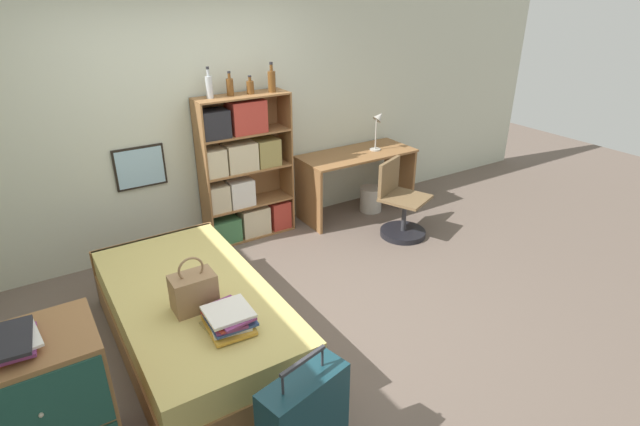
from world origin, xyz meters
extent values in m
plane|color=#66564C|center=(0.00, 0.00, 0.00)|extent=(14.00, 14.00, 0.00)
cube|color=beige|center=(0.00, 1.71, 1.30)|extent=(10.00, 0.06, 2.60)
cube|color=black|center=(-0.51, 1.67, 0.94)|extent=(0.48, 0.02, 0.41)
cube|color=#99C1D6|center=(-0.51, 1.66, 0.94)|extent=(0.44, 0.01, 0.37)
cube|color=olive|center=(-0.62, 0.00, 0.15)|extent=(1.07, 2.06, 0.29)
cube|color=tan|center=(-0.62, 0.00, 0.40)|extent=(1.04, 2.03, 0.22)
cube|color=olive|center=(-0.62, 1.01, 0.26)|extent=(1.07, 0.04, 0.51)
cube|color=#93704C|center=(-0.67, -0.21, 0.64)|extent=(0.30, 0.19, 0.26)
torus|color=#93704C|center=(-0.67, -0.21, 0.82)|extent=(0.18, 0.02, 0.18)
cube|color=#99894C|center=(-0.57, -0.53, 0.52)|extent=(0.30, 0.33, 0.01)
cube|color=gold|center=(-0.56, -0.54, 0.53)|extent=(0.30, 0.36, 0.02)
cube|color=silver|center=(-0.55, -0.52, 0.55)|extent=(0.29, 0.35, 0.02)
cube|color=#334C84|center=(-0.55, -0.54, 0.57)|extent=(0.29, 0.31, 0.02)
cube|color=#7A336B|center=(-0.57, -0.52, 0.59)|extent=(0.25, 0.37, 0.02)
cube|color=#B2382D|center=(-0.56, -0.54, 0.61)|extent=(0.28, 0.31, 0.01)
cube|color=#7A336B|center=(-0.55, -0.54, 0.62)|extent=(0.26, 0.36, 0.02)
cube|color=silver|center=(-0.56, -0.55, 0.64)|extent=(0.29, 0.29, 0.02)
cylinder|color=#2D2D33|center=(-0.63, -1.42, 0.77)|extent=(0.01, 0.01, 0.12)
cylinder|color=#2D2D33|center=(-0.35, -1.35, 0.77)|extent=(0.01, 0.01, 0.12)
cube|color=#2D2D33|center=(-0.49, -1.38, 0.83)|extent=(0.30, 0.09, 0.02)
cube|color=olive|center=(-1.66, -0.62, 0.47)|extent=(0.66, 0.52, 0.93)
cube|color=#1E4C42|center=(-1.66, -0.89, 0.69)|extent=(0.62, 0.01, 0.43)
sphere|color=#B2A893|center=(-1.66, -0.90, 0.69)|extent=(0.02, 0.02, 0.02)
cube|color=#B2382D|center=(-1.72, -0.63, 0.94)|extent=(0.21, 0.28, 0.02)
cube|color=#7A336B|center=(-1.72, -0.65, 0.96)|extent=(0.27, 0.30, 0.02)
cube|color=silver|center=(-1.73, -0.64, 0.97)|extent=(0.32, 0.30, 0.02)
cube|color=#232328|center=(-1.73, -0.65, 0.99)|extent=(0.27, 0.35, 0.02)
cube|color=olive|center=(0.05, 1.51, 0.77)|extent=(0.02, 0.31, 1.55)
cube|color=olive|center=(1.00, 1.51, 0.77)|extent=(0.02, 0.31, 1.55)
cube|color=olive|center=(0.52, 1.66, 0.77)|extent=(0.97, 0.01, 1.55)
cube|color=olive|center=(0.52, 1.51, 0.01)|extent=(0.93, 0.31, 0.02)
cube|color=olive|center=(0.52, 1.51, 0.39)|extent=(0.93, 0.31, 0.02)
cube|color=olive|center=(0.52, 1.51, 0.77)|extent=(0.93, 0.31, 0.02)
cube|color=olive|center=(0.52, 1.51, 1.16)|extent=(0.93, 0.31, 0.02)
cube|color=olive|center=(0.52, 1.51, 1.54)|extent=(0.93, 0.31, 0.02)
cube|color=#427A4C|center=(0.22, 1.49, 0.15)|extent=(0.31, 0.23, 0.26)
cube|color=beige|center=(0.56, 1.49, 0.17)|extent=(0.32, 0.23, 0.31)
cube|color=#B2382D|center=(0.87, 1.49, 0.18)|extent=(0.22, 0.23, 0.32)
cube|color=beige|center=(0.17, 1.49, 0.54)|extent=(0.21, 0.23, 0.28)
cube|color=silver|center=(0.42, 1.49, 0.54)|extent=(0.26, 0.23, 0.28)
cube|color=beige|center=(0.17, 1.49, 0.92)|extent=(0.20, 0.23, 0.28)
cube|color=beige|center=(0.45, 1.49, 0.93)|extent=(0.32, 0.23, 0.29)
cube|color=#99894C|center=(0.76, 1.49, 0.93)|extent=(0.25, 0.23, 0.29)
cube|color=#232328|center=(0.21, 1.49, 1.31)|extent=(0.27, 0.23, 0.27)
cube|color=#B2382D|center=(0.56, 1.49, 1.33)|extent=(0.36, 0.23, 0.33)
cylinder|color=#B7BCC1|center=(0.21, 1.53, 1.65)|extent=(0.07, 0.07, 0.21)
cylinder|color=#B7BCC1|center=(0.21, 1.53, 1.79)|extent=(0.03, 0.03, 0.06)
cylinder|color=#232328|center=(0.21, 1.53, 1.83)|extent=(0.03, 0.03, 0.02)
cylinder|color=brown|center=(0.42, 1.54, 1.63)|extent=(0.07, 0.07, 0.16)
cylinder|color=brown|center=(0.42, 1.54, 1.74)|extent=(0.03, 0.03, 0.05)
cylinder|color=#232328|center=(0.42, 1.54, 1.77)|extent=(0.03, 0.03, 0.02)
cylinder|color=brown|center=(0.62, 1.51, 1.61)|extent=(0.07, 0.07, 0.13)
cylinder|color=brown|center=(0.62, 1.51, 1.69)|extent=(0.03, 0.03, 0.04)
cylinder|color=#232328|center=(0.62, 1.51, 1.72)|extent=(0.03, 0.03, 0.01)
cylinder|color=brown|center=(0.85, 1.47, 1.65)|extent=(0.08, 0.08, 0.21)
cylinder|color=brown|center=(0.85, 1.47, 1.79)|extent=(0.03, 0.03, 0.06)
cylinder|color=#232328|center=(0.85, 1.47, 1.83)|extent=(0.04, 0.04, 0.02)
cube|color=olive|center=(1.86, 1.36, 0.75)|extent=(1.38, 0.60, 0.02)
cube|color=olive|center=(1.19, 1.36, 0.37)|extent=(0.03, 0.56, 0.73)
cube|color=olive|center=(2.53, 1.36, 0.37)|extent=(0.03, 0.56, 0.73)
cylinder|color=#ADA89E|center=(2.10, 1.33, 0.77)|extent=(0.13, 0.13, 0.02)
cylinder|color=#ADA89E|center=(2.10, 1.33, 0.95)|extent=(0.02, 0.02, 0.36)
cone|color=#ADA89E|center=(2.14, 1.33, 1.15)|extent=(0.15, 0.11, 0.15)
cylinder|color=black|center=(1.95, 0.58, 0.03)|extent=(0.50, 0.50, 0.06)
cylinder|color=#333338|center=(1.95, 0.58, 0.22)|extent=(0.05, 0.05, 0.43)
cube|color=brown|center=(1.95, 0.58, 0.45)|extent=(0.60, 0.60, 0.03)
cube|color=brown|center=(1.86, 0.78, 0.65)|extent=(0.39, 0.20, 0.37)
cylinder|color=#B7B2A8|center=(2.05, 1.30, 0.15)|extent=(0.27, 0.27, 0.30)
camera|label=1|loc=(-1.47, -3.09, 2.57)|focal=28.00mm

